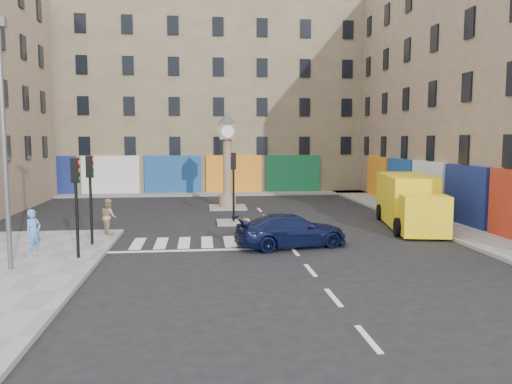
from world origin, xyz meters
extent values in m
plane|color=black|center=(0.00, 0.00, 0.00)|extent=(120.00, 120.00, 0.00)
cube|color=gray|center=(8.70, 10.00, 0.07)|extent=(2.60, 30.00, 0.15)
cube|color=gray|center=(-4.00, 22.20, 0.07)|extent=(32.00, 2.40, 0.15)
cube|color=gray|center=(-2.00, 8.00, 0.06)|extent=(1.80, 1.80, 0.12)
cube|color=gray|center=(-2.00, 14.00, 0.06)|extent=(2.40, 2.40, 0.12)
cube|color=#827556|center=(-4.00, 28.00, 8.50)|extent=(32.00, 10.00, 17.00)
cylinder|color=black|center=(-8.30, 0.20, 1.55)|extent=(0.12, 0.12, 2.80)
cube|color=black|center=(-8.30, 0.20, 3.40)|extent=(0.28, 0.22, 0.90)
cylinder|color=black|center=(-8.30, 2.60, 1.55)|extent=(0.12, 0.12, 2.80)
cube|color=black|center=(-8.30, 2.60, 3.40)|extent=(0.28, 0.22, 0.90)
cylinder|color=black|center=(-2.00, 8.00, 1.52)|extent=(0.12, 0.12, 2.80)
cube|color=black|center=(-2.00, 8.00, 3.37)|extent=(0.28, 0.22, 0.90)
cylinder|color=#595B60|center=(-10.20, -1.20, 4.15)|extent=(0.16, 0.16, 8.00)
cylinder|color=#9A7F64|center=(-2.00, 14.00, 0.52)|extent=(1.10, 1.10, 0.80)
cylinder|color=#9A7F64|center=(-2.00, 14.00, 2.72)|extent=(0.56, 0.56, 3.60)
cube|color=#9A7F64|center=(-2.00, 14.00, 5.02)|extent=(1.00, 1.00, 1.00)
cylinder|color=white|center=(-2.00, 13.48, 5.02)|extent=(0.80, 0.06, 0.80)
cone|color=#333338|center=(-2.00, 14.00, 5.87)|extent=(1.20, 1.20, 0.70)
imported|color=black|center=(0.03, 1.89, 0.69)|extent=(5.08, 2.90, 1.39)
cube|color=yellow|center=(7.12, 6.78, 1.38)|extent=(3.14, 5.61, 2.54)
cube|color=yellow|center=(6.39, 2.87, 1.05)|extent=(2.30, 1.69, 1.88)
cube|color=black|center=(6.38, 2.82, 1.49)|extent=(2.03, 1.32, 0.77)
cylinder|color=black|center=(5.39, 3.51, 0.44)|extent=(0.43, 0.92, 0.88)
cylinder|color=black|center=(7.56, 3.11, 0.44)|extent=(0.43, 0.92, 0.88)
cylinder|color=black|center=(6.28, 8.28, 0.44)|extent=(0.43, 0.92, 0.88)
cylinder|color=black|center=(8.45, 7.88, 0.44)|extent=(0.43, 0.92, 0.88)
imported|color=#5D8BD6|center=(-10.01, 0.65, 1.04)|extent=(0.70, 0.77, 1.77)
imported|color=tan|center=(-8.00, 4.88, 0.97)|extent=(0.92, 1.00, 1.65)
camera|label=1|loc=(-3.76, -18.58, 4.53)|focal=35.00mm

